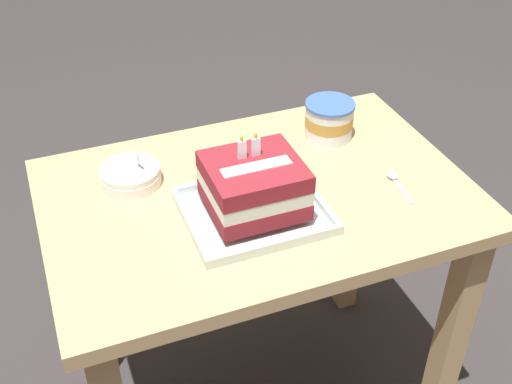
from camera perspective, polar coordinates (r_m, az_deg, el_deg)
name	(u,v)px	position (r m, az deg, el deg)	size (l,w,h in m)	color
dining_table	(258,239)	(1.54, 0.16, -4.14)	(0.95, 0.63, 0.75)	tan
foil_tray	(254,212)	(1.38, -0.18, -1.79)	(0.29, 0.26, 0.02)	silver
birthday_cake	(254,185)	(1.34, -0.19, 0.60)	(0.19, 0.18, 0.16)	maroon
bowl_stack	(131,176)	(1.49, -10.92, 1.41)	(0.14, 0.14, 0.09)	white
ice_cream_tub	(329,120)	(1.63, 6.42, 6.31)	(0.12, 0.12, 0.09)	white
serving_spoon_near_tray	(394,179)	(1.52, 12.02, 1.16)	(0.03, 0.12, 0.01)	silver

